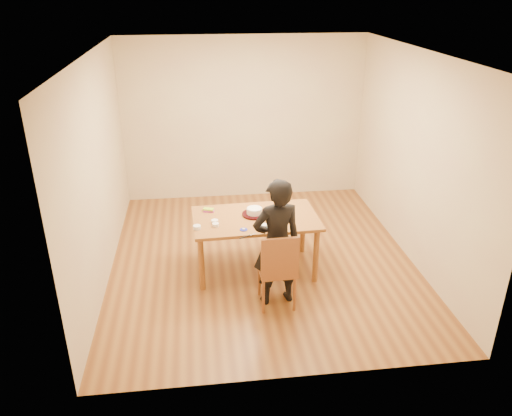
{
  "coord_description": "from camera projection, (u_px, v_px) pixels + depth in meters",
  "views": [
    {
      "loc": [
        -0.8,
        -5.84,
        3.45
      ],
      "look_at": [
        -0.12,
        -0.3,
        0.9
      ],
      "focal_mm": 35.0,
      "sensor_mm": 36.0,
      "label": 1
    }
  ],
  "objects": [
    {
      "name": "candy_box_green",
      "position": [
        208.0,
        209.0,
        6.39
      ],
      "size": [
        0.15,
        0.11,
        0.02
      ],
      "primitive_type": "cube",
      "rotation": [
        0.0,
        0.0,
        -0.35
      ],
      "color": "green",
      "rests_on": "candy_box_pink"
    },
    {
      "name": "frosting_lid",
      "position": [
        244.0,
        230.0,
        5.93
      ],
      "size": [
        0.09,
        0.09,
        0.01
      ],
      "primitive_type": "cylinder",
      "color": "#1921A3",
      "rests_on": "dining_table"
    },
    {
      "name": "cake",
      "position": [
        254.0,
        211.0,
        6.28
      ],
      "size": [
        0.2,
        0.2,
        0.06
      ],
      "primitive_type": "cylinder",
      "color": "white",
      "rests_on": "cake_plate"
    },
    {
      "name": "person",
      "position": [
        277.0,
        243.0,
        5.59
      ],
      "size": [
        0.62,
        0.46,
        1.54
      ],
      "primitive_type": "imported",
      "rotation": [
        0.0,
        0.0,
        3.31
      ],
      "color": "black",
      "rests_on": "floor"
    },
    {
      "name": "spatula",
      "position": [
        245.0,
        237.0,
        5.76
      ],
      "size": [
        0.13,
        0.08,
        0.01
      ],
      "primitive_type": "cube",
      "rotation": [
        0.0,
        0.0,
        0.51
      ],
      "color": "black",
      "rests_on": "dining_table"
    },
    {
      "name": "cake_plate",
      "position": [
        254.0,
        214.0,
        6.3
      ],
      "size": [
        0.31,
        0.31,
        0.02
      ],
      "primitive_type": "cylinder",
      "color": "red",
      "rests_on": "dining_table"
    },
    {
      "name": "room_shell",
      "position": [
        259.0,
        156.0,
        6.54
      ],
      "size": [
        4.0,
        4.5,
        2.7
      ],
      "color": "brown",
      "rests_on": "ground"
    },
    {
      "name": "dining_table",
      "position": [
        256.0,
        219.0,
        6.25
      ],
      "size": [
        1.6,
        0.99,
        0.04
      ],
      "primitive_type": "cube",
      "rotation": [
        0.0,
        0.0,
        0.04
      ],
      "color": "brown",
      "rests_on": "floor"
    },
    {
      "name": "ramekin_yellow",
      "position": [
        215.0,
        221.0,
        6.09
      ],
      "size": [
        0.08,
        0.08,
        0.04
      ],
      "primitive_type": "cylinder",
      "color": "white",
      "rests_on": "dining_table"
    },
    {
      "name": "candy_box_pink",
      "position": [
        209.0,
        211.0,
        6.4
      ],
      "size": [
        0.14,
        0.09,
        0.02
      ],
      "primitive_type": "cube",
      "rotation": [
        0.0,
        0.0,
        -0.2
      ],
      "color": "#DA33B3",
      "rests_on": "dining_table"
    },
    {
      "name": "ramekin_multi",
      "position": [
        197.0,
        227.0,
        5.94
      ],
      "size": [
        0.09,
        0.09,
        0.04
      ],
      "primitive_type": "cylinder",
      "color": "white",
      "rests_on": "dining_table"
    },
    {
      "name": "frosting_dome",
      "position": [
        254.0,
        208.0,
        6.26
      ],
      "size": [
        0.19,
        0.19,
        0.03
      ],
      "primitive_type": "ellipsoid",
      "color": "white",
      "rests_on": "cake"
    },
    {
      "name": "ramekin_green",
      "position": [
        216.0,
        225.0,
        6.01
      ],
      "size": [
        0.08,
        0.08,
        0.04
      ],
      "primitive_type": "cylinder",
      "color": "white",
      "rests_on": "dining_table"
    },
    {
      "name": "frosting_dollop",
      "position": [
        244.0,
        229.0,
        5.92
      ],
      "size": [
        0.04,
        0.04,
        0.02
      ],
      "primitive_type": "ellipsoid",
      "color": "white",
      "rests_on": "frosting_lid"
    },
    {
      "name": "frosting_tub",
      "position": [
        264.0,
        228.0,
        5.9
      ],
      "size": [
        0.09,
        0.09,
        0.08
      ],
      "primitive_type": "cylinder",
      "color": "white",
      "rests_on": "dining_table"
    },
    {
      "name": "dining_chair",
      "position": [
        277.0,
        269.0,
        5.69
      ],
      "size": [
        0.43,
        0.43,
        0.04
      ],
      "primitive_type": "cube",
      "rotation": [
        0.0,
        0.0,
        0.04
      ],
      "color": "brown",
      "rests_on": "floor"
    }
  ]
}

